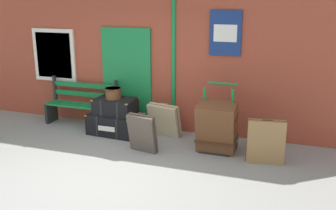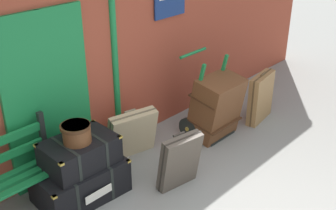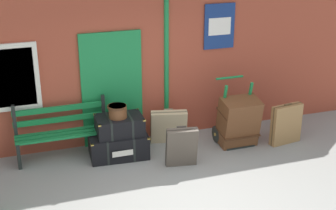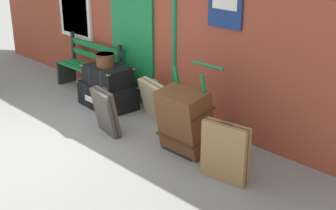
# 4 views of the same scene
# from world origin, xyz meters

# --- Properties ---
(ground_plane) EXTENTS (60.00, 60.00, 0.00)m
(ground_plane) POSITION_xyz_m (0.00, 0.00, 0.00)
(ground_plane) COLOR gray
(brick_facade) EXTENTS (10.40, 0.35, 3.20)m
(brick_facade) POSITION_xyz_m (-0.02, 2.60, 1.60)
(brick_facade) COLOR #9E422D
(brick_facade) RESTS_ON ground
(platform_bench) EXTENTS (1.60, 0.43, 1.01)m
(platform_bench) POSITION_xyz_m (-1.50, 2.16, 0.44)
(platform_bench) COLOR #197A3D
(platform_bench) RESTS_ON ground
(steamer_trunk_base) EXTENTS (1.05, 0.72, 0.43)m
(steamer_trunk_base) POSITION_xyz_m (-0.58, 1.88, 0.21)
(steamer_trunk_base) COLOR black
(steamer_trunk_base) RESTS_ON ground
(steamer_trunk_middle) EXTENTS (0.83, 0.58, 0.33)m
(steamer_trunk_middle) POSITION_xyz_m (-0.55, 1.88, 0.58)
(steamer_trunk_middle) COLOR black
(steamer_trunk_middle) RESTS_ON steamer_trunk_base
(round_hatbox) EXTENTS (0.33, 0.33, 0.22)m
(round_hatbox) POSITION_xyz_m (-0.57, 1.86, 0.86)
(round_hatbox) COLOR brown
(round_hatbox) RESTS_ON steamer_trunk_middle
(porters_trolley) EXTENTS (0.71, 0.63, 1.19)m
(porters_trolley) POSITION_xyz_m (1.59, 1.76, 0.27)
(porters_trolley) COLOR black
(porters_trolley) RESTS_ON ground
(large_brown_trunk) EXTENTS (0.70, 0.58, 0.94)m
(large_brown_trunk) POSITION_xyz_m (1.59, 1.59, 0.47)
(large_brown_trunk) COLOR brown
(large_brown_trunk) RESTS_ON ground
(suitcase_brown) EXTENTS (0.63, 0.25, 0.79)m
(suitcase_brown) POSITION_xyz_m (2.47, 1.40, 0.37)
(suitcase_brown) COLOR olive
(suitcase_brown) RESTS_ON ground
(suitcase_cream) EXTENTS (0.55, 0.34, 0.73)m
(suitcase_cream) POSITION_xyz_m (0.34, 1.16, 0.36)
(suitcase_cream) COLOR #51473D
(suitcase_cream) RESTS_ON ground
(suitcase_tan) EXTENTS (0.71, 0.44, 0.67)m
(suitcase_tan) POSITION_xyz_m (0.42, 2.08, 0.33)
(suitcase_tan) COLOR tan
(suitcase_tan) RESTS_ON ground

